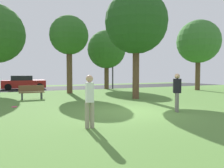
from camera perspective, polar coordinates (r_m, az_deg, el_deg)
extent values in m
plane|color=#547F38|center=(9.68, 5.72, -7.36)|extent=(44.00, 44.00, 0.00)
cube|color=#28282B|center=(24.75, -13.23, -1.04)|extent=(44.00, 6.40, 0.01)
cylinder|color=brown|center=(18.28, -11.37, 3.17)|extent=(0.47, 0.47, 3.59)
sphere|color=#2D6023|center=(18.55, -11.47, 12.78)|extent=(3.25, 3.25, 3.25)
cylinder|color=brown|center=(22.79, 22.06, 2.65)|extent=(0.47, 0.47, 3.33)
sphere|color=#38702D|center=(22.99, 22.22, 10.52)|extent=(4.22, 4.22, 4.22)
cylinder|color=brown|center=(14.29, 6.43, 2.97)|extent=(0.44, 0.44, 3.45)
sphere|color=#23511E|center=(14.67, 6.51, 16.20)|extent=(4.16, 4.16, 4.16)
cylinder|color=brown|center=(22.66, -1.48, 2.30)|extent=(0.48, 0.48, 2.88)
sphere|color=#2D6023|center=(22.79, -1.49, 9.29)|extent=(4.04, 4.04, 4.04)
cylinder|color=slate|center=(9.97, 16.95, -4.71)|extent=(0.14, 0.14, 0.85)
cylinder|color=slate|center=(9.81, 17.15, -4.83)|extent=(0.14, 0.14, 0.85)
cube|color=black|center=(9.82, 17.12, -0.49)|extent=(0.39, 0.35, 0.63)
sphere|color=tan|center=(9.80, 17.16, 2.03)|extent=(0.23, 0.23, 0.23)
cylinder|color=gray|center=(6.76, -6.71, -8.34)|extent=(0.14, 0.14, 0.83)
cylinder|color=gray|center=(6.79, -5.36, -8.29)|extent=(0.14, 0.14, 0.83)
cube|color=silver|center=(6.67, -6.07, -2.19)|extent=(0.27, 0.35, 0.62)
sphere|color=tan|center=(6.65, -6.09, 1.44)|extent=(0.22, 0.22, 0.22)
cylinder|color=#EA2D6B|center=(11.92, -24.80, -5.59)|extent=(0.27, 0.27, 0.03)
cube|color=#B21E1E|center=(24.15, -22.60, 0.00)|extent=(4.24, 1.87, 0.80)
cube|color=black|center=(24.12, -23.14, 1.52)|extent=(2.04, 1.65, 0.49)
cylinder|color=black|center=(25.19, -19.29, -0.34)|extent=(0.64, 0.22, 0.64)
cylinder|color=black|center=(23.32, -18.87, -0.59)|extent=(0.64, 0.22, 0.64)
cylinder|color=black|center=(25.10, -26.05, -0.49)|extent=(0.64, 0.22, 0.64)
cylinder|color=black|center=(23.23, -26.18, -0.76)|extent=(0.64, 0.22, 0.64)
cube|color=brown|center=(14.96, -20.77, -2.10)|extent=(1.60, 0.44, 0.06)
cube|color=brown|center=(15.13, -20.84, -1.10)|extent=(1.60, 0.06, 0.40)
cube|color=#333338|center=(15.03, -18.47, -2.90)|extent=(0.10, 0.40, 0.45)
cube|color=#333338|center=(14.95, -23.05, -3.02)|extent=(0.10, 0.40, 0.45)
cylinder|color=#2D2D33|center=(22.47, 0.19, 4.37)|extent=(0.14, 0.14, 4.50)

